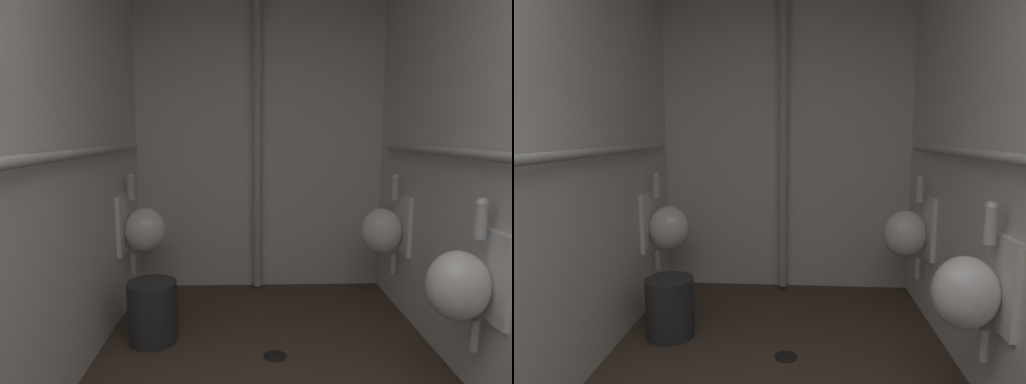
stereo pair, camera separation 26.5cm
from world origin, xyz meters
TOP-DOWN VIEW (x-y plane):
  - wall_left at (-1.07, 1.73)m, footprint 0.06×3.58m
  - wall_right at (1.07, 1.73)m, footprint 0.06×3.58m
  - wall_back at (0.00, 3.49)m, footprint 2.20×0.06m
  - urinal_left_mid at (-0.89, 2.93)m, footprint 0.32×0.30m
  - urinal_right_mid at (0.89, 1.73)m, footprint 0.32×0.30m
  - urinal_right_far at (0.89, 2.87)m, footprint 0.32×0.30m
  - supply_pipe_left at (-0.98, 1.75)m, footprint 0.06×2.82m
  - supply_pipe_right at (0.98, 1.71)m, footprint 0.06×2.78m
  - standpipe_back_wall at (-0.03, 3.38)m, footprint 0.07×0.07m
  - floor_drain at (0.04, 2.23)m, footprint 0.14×0.14m
  - waste_bin at (-0.74, 2.46)m, footprint 0.32×0.32m

SIDE VIEW (x-z plane):
  - floor_drain at x=0.04m, z-range 0.00..0.01m
  - waste_bin at x=-0.74m, z-range 0.00..0.39m
  - urinal_left_mid at x=-0.89m, z-range 0.26..1.01m
  - urinal_right_mid at x=0.89m, z-range 0.26..1.01m
  - urinal_right_far at x=0.89m, z-range 0.26..1.01m
  - supply_pipe_left at x=-0.98m, z-range 1.21..1.27m
  - supply_pipe_right at x=0.98m, z-range 1.21..1.27m
  - wall_left at x=-1.07m, z-range 0.00..2.54m
  - wall_right at x=1.07m, z-range 0.00..2.54m
  - wall_back at x=0.00m, z-range 0.00..2.54m
  - standpipe_back_wall at x=-0.03m, z-range 0.02..2.51m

